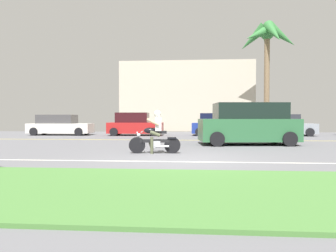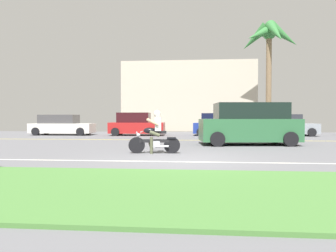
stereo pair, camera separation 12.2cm
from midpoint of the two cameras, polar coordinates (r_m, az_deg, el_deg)
ground at (r=12.38m, az=3.03°, el=-4.32°), size 56.00×30.00×0.04m
grass_median at (r=5.36m, az=0.85°, el=-11.52°), size 56.00×3.80×0.06m
lane_line_near at (r=8.88m, az=2.38°, el=-6.48°), size 50.40×0.12×0.01m
lane_line_far at (r=17.35m, az=3.49°, el=-2.56°), size 50.40×0.12×0.01m
motorcyclist at (r=10.90m, az=-2.67°, el=-1.67°), size 1.79×0.59×1.50m
suv_nearby at (r=14.89m, az=14.13°, el=0.28°), size 4.66×2.52×1.91m
parked_car_0 at (r=23.67m, az=-19.19°, el=0.09°), size 4.43×1.83×1.45m
parked_car_1 at (r=22.11m, az=-6.20°, el=0.22°), size 3.84×1.98×1.59m
parked_car_2 at (r=22.10m, az=8.96°, el=0.16°), size 3.83×2.16×1.55m
parked_car_3 at (r=23.12m, az=19.87°, el=0.07°), size 4.20×2.20×1.47m
palm_tree_0 at (r=26.40m, az=17.31°, el=14.47°), size 4.62×4.79×8.70m
building_far at (r=30.39m, az=3.30°, el=5.23°), size 12.29×4.00×6.41m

